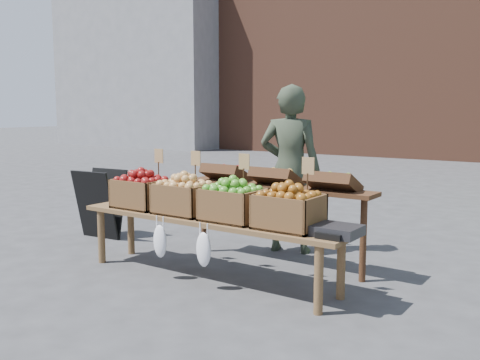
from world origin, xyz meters
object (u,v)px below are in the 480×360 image
Objects in this scene: crate_red_apples at (233,205)px; weighing_scale at (337,231)px; chalkboard_sign at (100,203)px; crate_russet_pears at (184,199)px; back_table at (276,213)px; crate_golden_apples at (142,193)px; vendor at (290,169)px; display_bench at (208,248)px; crate_green_apples at (289,212)px.

crate_red_apples is 1.47× the size of weighing_scale.
chalkboard_sign is 1.66× the size of crate_russet_pears.
crate_golden_apples is at bearing -146.77° from back_table.
back_table is at bearing 88.24° from vendor.
crate_red_apples is at bearing 0.00° from display_bench.
display_bench is at bearing 0.00° from crate_russet_pears.
crate_red_apples is (1.10, 0.00, 0.00)m from crate_golden_apples.
crate_red_apples reaches higher than weighing_scale.
crate_russet_pears is 1.10m from crate_green_apples.
vendor is 3.57× the size of crate_red_apples.
weighing_scale is at bearing 0.00° from crate_red_apples.
crate_golden_apples is 1.47× the size of weighing_scale.
vendor is 1.45m from crate_green_apples.
weighing_scale is at bearing 114.39° from vendor.
crate_golden_apples is 1.00× the size of crate_red_apples.
crate_green_apples is (1.65, 0.00, 0.00)m from crate_golden_apples.
back_table is at bearing 69.16° from display_bench.
crate_russet_pears is at bearing 180.00° from display_bench.
crate_golden_apples is at bearing 180.00° from crate_red_apples.
crate_russet_pears is (-0.55, -0.72, 0.19)m from back_table.
crate_russet_pears is 1.53m from weighing_scale.
display_bench is 0.93m from crate_green_apples.
back_table is 4.20× the size of crate_red_apples.
chalkboard_sign is at bearing 167.57° from crate_red_apples.
crate_golden_apples reaches higher than chalkboard_sign.
crate_red_apples is at bearing -18.04° from chalkboard_sign.
crate_golden_apples is at bearing 180.00° from display_bench.
display_bench is at bearing 180.00° from crate_red_apples.
vendor is 5.25× the size of weighing_scale.
weighing_scale is (1.52, 0.00, -0.10)m from crate_russet_pears.
crate_golden_apples is 1.00× the size of crate_russet_pears.
crate_green_apples is (2.86, -0.51, 0.30)m from chalkboard_sign.
back_table is 0.78× the size of display_bench.
crate_golden_apples is at bearing 180.00° from crate_russet_pears.
back_table is 0.74m from crate_red_apples.
display_bench is at bearing 180.00° from crate_green_apples.
vendor is at bearing 72.44° from crate_russet_pears.
vendor reaches higher than weighing_scale.
chalkboard_sign is 2.38m from crate_red_apples.
weighing_scale is (0.97, 0.00, -0.10)m from crate_red_apples.
back_table is (2.31, 0.21, 0.11)m from chalkboard_sign.
crate_red_apples is at bearing 180.00° from crate_green_apples.
crate_russet_pears is at bearing -180.00° from weighing_scale.
vendor reaches higher than crate_red_apples.
crate_red_apples is 0.55m from crate_green_apples.
chalkboard_sign is 2.44× the size of weighing_scale.
crate_russet_pears is (0.55, 0.00, 0.00)m from crate_golden_apples.
crate_russet_pears and crate_green_apples have the same top height.
weighing_scale is (1.13, -1.26, -0.28)m from vendor.
crate_russet_pears is at bearing -127.33° from back_table.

